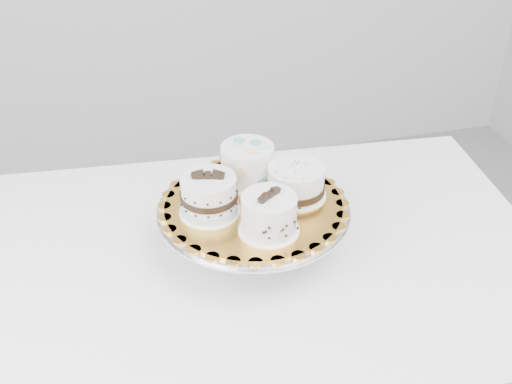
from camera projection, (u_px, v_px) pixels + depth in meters
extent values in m
cube|color=white|center=(259.00, 260.00, 1.27)|extent=(1.20, 0.85, 0.04)
cube|color=white|center=(41.00, 311.00, 1.68)|extent=(0.05, 0.05, 0.71)
cube|color=white|center=(418.00, 267.00, 1.83)|extent=(0.05, 0.05, 0.71)
cylinder|color=gray|center=(254.00, 245.00, 1.27)|extent=(0.17, 0.17, 0.01)
cylinder|color=gray|center=(254.00, 229.00, 1.25)|extent=(0.11, 0.11, 0.09)
cylinder|color=silver|center=(254.00, 208.00, 1.22)|extent=(0.36, 0.36, 0.01)
cylinder|color=silver|center=(254.00, 209.00, 1.23)|extent=(0.37, 0.37, 0.00)
cylinder|color=#C7892A|center=(254.00, 205.00, 1.22)|extent=(0.41, 0.41, 0.00)
cylinder|color=white|center=(269.00, 230.00, 1.15)|extent=(0.11, 0.11, 0.00)
cylinder|color=white|center=(269.00, 214.00, 1.13)|extent=(0.14, 0.14, 0.07)
cylinder|color=white|center=(210.00, 211.00, 1.20)|extent=(0.11, 0.11, 0.00)
cylinder|color=white|center=(209.00, 195.00, 1.18)|extent=(0.13, 0.13, 0.07)
cylinder|color=silver|center=(210.00, 206.00, 1.19)|extent=(0.11, 0.11, 0.02)
cylinder|color=black|center=(209.00, 195.00, 1.18)|extent=(0.11, 0.11, 0.01)
cylinder|color=white|center=(248.00, 179.00, 1.29)|extent=(0.12, 0.12, 0.00)
cylinder|color=white|center=(247.00, 163.00, 1.27)|extent=(0.12, 0.12, 0.07)
cylinder|color=white|center=(295.00, 194.00, 1.24)|extent=(0.12, 0.12, 0.00)
cylinder|color=white|center=(296.00, 181.00, 1.23)|extent=(0.14, 0.14, 0.06)
cylinder|color=black|center=(295.00, 188.00, 1.23)|extent=(0.11, 0.11, 0.01)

